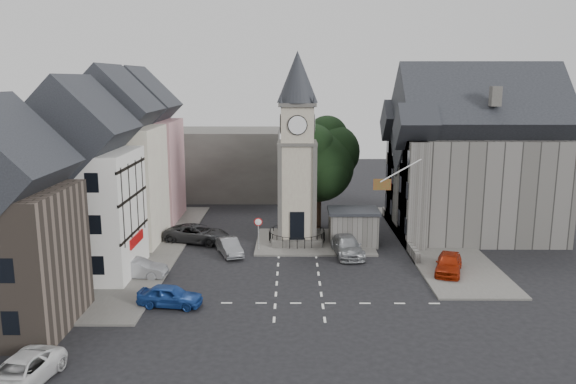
{
  "coord_description": "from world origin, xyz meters",
  "views": [
    {
      "loc": [
        -0.48,
        -39.0,
        13.99
      ],
      "look_at": [
        -0.76,
        5.0,
        5.09
      ],
      "focal_mm": 35.0,
      "sensor_mm": 36.0,
      "label": 1
    }
  ],
  "objects_px": {
    "clock_tower": "(297,150)",
    "car_east_red": "(449,264)",
    "stone_shelter": "(353,227)",
    "car_west_blue": "(170,296)",
    "pedestrian": "(409,237)"
  },
  "relations": [
    {
      "from": "clock_tower",
      "to": "car_west_blue",
      "type": "bearing_deg",
      "value": -119.96
    },
    {
      "from": "car_west_blue",
      "to": "car_east_red",
      "type": "xyz_separation_m",
      "value": [
        19.08,
        6.16,
        0.06
      ]
    },
    {
      "from": "clock_tower",
      "to": "stone_shelter",
      "type": "distance_m",
      "value": 8.15
    },
    {
      "from": "car_east_red",
      "to": "pedestrian",
      "type": "distance_m",
      "value": 7.12
    },
    {
      "from": "clock_tower",
      "to": "car_west_blue",
      "type": "height_order",
      "value": "clock_tower"
    },
    {
      "from": "stone_shelter",
      "to": "car_east_red",
      "type": "xyz_separation_m",
      "value": [
        6.22,
        -7.34,
        -0.8
      ]
    },
    {
      "from": "clock_tower",
      "to": "car_west_blue",
      "type": "distance_m",
      "value": 17.78
    },
    {
      "from": "clock_tower",
      "to": "car_east_red",
      "type": "xyz_separation_m",
      "value": [
        11.02,
        -7.83,
        -7.37
      ]
    },
    {
      "from": "car_west_blue",
      "to": "pedestrian",
      "type": "height_order",
      "value": "pedestrian"
    },
    {
      "from": "clock_tower",
      "to": "car_west_blue",
      "type": "xyz_separation_m",
      "value": [
        -8.06,
        -13.99,
        -7.43
      ]
    },
    {
      "from": "car_east_red",
      "to": "pedestrian",
      "type": "xyz_separation_m",
      "value": [
        -1.51,
        6.96,
        0.04
      ]
    },
    {
      "from": "pedestrian",
      "to": "car_west_blue",
      "type": "bearing_deg",
      "value": 7.51
    },
    {
      "from": "car_west_blue",
      "to": "pedestrian",
      "type": "relative_size",
      "value": 2.57
    },
    {
      "from": "car_west_blue",
      "to": "car_east_red",
      "type": "relative_size",
      "value": 0.92
    },
    {
      "from": "car_east_red",
      "to": "pedestrian",
      "type": "relative_size",
      "value": 2.8
    }
  ]
}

